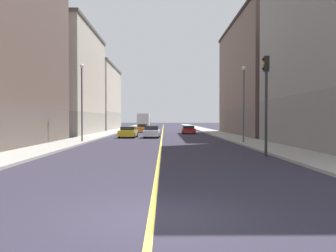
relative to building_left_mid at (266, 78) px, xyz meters
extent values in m
plane|color=#2D2937|center=(-14.38, -41.01, -7.88)|extent=(400.00, 400.00, 0.00)
cube|color=#9E9B93|center=(-6.12, 7.99, -7.81)|extent=(3.12, 168.00, 0.15)
cube|color=#9E9B93|center=(-22.64, 7.99, -7.81)|extent=(3.12, 168.00, 0.15)
cube|color=#E5D14C|center=(-14.38, 7.99, -7.87)|extent=(0.16, 154.00, 0.01)
cube|color=brown|center=(0.00, 0.00, -6.01)|extent=(9.12, 24.04, 3.74)
cube|color=brown|center=(0.00, 0.00, 1.66)|extent=(9.12, 24.04, 11.60)
cube|color=#2B221D|center=(0.00, 0.00, 7.66)|extent=(9.42, 24.34, 0.40)
cube|color=#9D9688|center=(-28.76, 2.01, -6.31)|extent=(9.12, 19.12, 3.13)
cube|color=#BCB29E|center=(-28.76, 2.01, 1.04)|extent=(9.12, 19.12, 11.58)
cube|color=#545047|center=(-28.76, 2.01, 7.03)|extent=(9.42, 19.42, 0.40)
cube|color=#9D9688|center=(-28.76, 23.54, -6.06)|extent=(9.12, 20.61, 3.64)
cube|color=#BCB29E|center=(-28.76, 23.54, 0.23)|extent=(9.12, 20.61, 8.94)
cube|color=#545047|center=(-28.76, 23.54, 4.90)|extent=(9.42, 20.91, 0.40)
cylinder|color=#2D2D2D|center=(-8.08, -28.10, -5.38)|extent=(0.16, 0.16, 5.00)
cube|color=black|center=(-8.08, -28.10, -2.43)|extent=(0.28, 0.32, 0.90)
sphere|color=#320404|center=(-8.24, -28.10, -2.16)|extent=(0.20, 0.20, 0.20)
sphere|color=orange|center=(-8.24, -28.10, -2.44)|extent=(0.20, 0.20, 0.20)
sphere|color=black|center=(-8.24, -28.10, -2.72)|extent=(0.20, 0.20, 0.20)
cylinder|color=#4C4C51|center=(-7.08, -17.79, -4.54)|extent=(0.14, 0.14, 6.39)
sphere|color=#EAEACC|center=(-7.08, -17.79, -1.19)|extent=(0.36, 0.36, 0.36)
cylinder|color=#4C4C51|center=(-21.68, -16.26, -4.34)|extent=(0.14, 0.14, 6.78)
sphere|color=#EAEACC|center=(-21.68, -16.26, -0.80)|extent=(0.36, 0.36, 0.36)
cube|color=red|center=(-10.47, 3.73, -7.38)|extent=(1.87, 4.25, 0.57)
cube|color=black|center=(-10.47, 3.72, -6.89)|extent=(1.64, 1.99, 0.41)
cylinder|color=black|center=(-11.31, 5.05, -7.56)|extent=(0.22, 0.64, 0.64)
cylinder|color=black|center=(-9.62, 5.04, -7.56)|extent=(0.22, 0.64, 0.64)
cylinder|color=black|center=(-11.32, 2.42, -7.56)|extent=(0.22, 0.64, 0.64)
cylinder|color=black|center=(-9.63, 2.41, -7.56)|extent=(0.22, 0.64, 0.64)
cube|color=orange|center=(-17.70, 9.87, -7.32)|extent=(1.76, 4.06, 0.67)
cube|color=black|center=(-17.70, 10.01, -6.75)|extent=(1.53, 1.97, 0.47)
cylinder|color=black|center=(-18.49, 11.12, -7.56)|extent=(0.23, 0.64, 0.64)
cylinder|color=black|center=(-16.92, 11.13, -7.56)|extent=(0.23, 0.64, 0.64)
cylinder|color=black|center=(-18.47, 8.61, -7.56)|extent=(0.23, 0.64, 0.64)
cylinder|color=black|center=(-16.90, 8.62, -7.56)|extent=(0.23, 0.64, 0.64)
cube|color=white|center=(-15.55, -7.41, -7.31)|extent=(1.89, 4.17, 0.70)
cube|color=black|center=(-15.55, -7.51, -6.71)|extent=(1.60, 1.83, 0.50)
cylinder|color=black|center=(-16.29, -6.10, -7.56)|extent=(0.24, 0.65, 0.64)
cylinder|color=black|center=(-14.71, -6.16, -7.56)|extent=(0.24, 0.65, 0.64)
cylinder|color=black|center=(-16.38, -8.65, -7.56)|extent=(0.24, 0.65, 0.64)
cylinder|color=black|center=(-14.80, -8.71, -7.56)|extent=(0.24, 0.65, 0.64)
cube|color=gold|center=(-18.33, -7.25, -7.32)|extent=(2.05, 4.04, 0.67)
cube|color=black|center=(-18.32, -7.09, -6.77)|extent=(1.73, 2.00, 0.43)
cylinder|color=black|center=(-19.12, -5.98, -7.56)|extent=(0.25, 0.65, 0.64)
cylinder|color=black|center=(-17.42, -6.07, -7.56)|extent=(0.25, 0.65, 0.64)
cylinder|color=black|center=(-19.23, -8.44, -7.56)|extent=(0.25, 0.65, 0.64)
cylinder|color=black|center=(-17.54, -8.52, -7.56)|extent=(0.25, 0.65, 0.64)
cube|color=maroon|center=(-18.15, 23.83, -6.45)|extent=(2.26, 1.95, 2.15)
cube|color=silver|center=(-18.15, 20.14, -6.03)|extent=(2.26, 4.60, 2.80)
cylinder|color=black|center=(-19.18, 23.49, -7.43)|extent=(0.30, 0.90, 0.90)
cylinder|color=black|center=(-17.11, 23.49, -7.43)|extent=(0.30, 0.90, 0.90)
cylinder|color=black|center=(-19.18, 19.16, -7.43)|extent=(0.30, 0.90, 0.90)
cylinder|color=black|center=(-17.11, 19.16, -7.43)|extent=(0.30, 0.90, 0.90)
camera|label=1|loc=(-14.10, -48.84, -5.68)|focal=37.75mm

